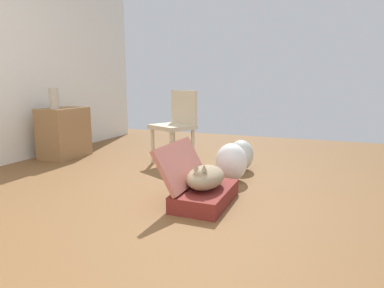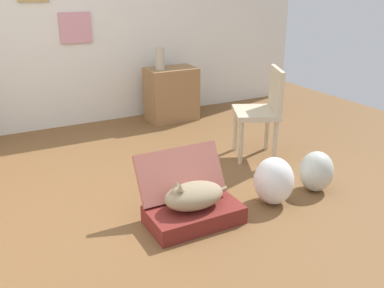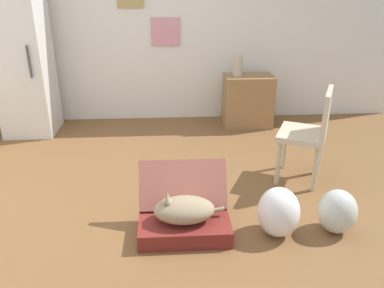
% 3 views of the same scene
% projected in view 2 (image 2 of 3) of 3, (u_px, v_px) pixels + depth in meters
% --- Properties ---
extents(ground_plane, '(7.68, 7.68, 0.00)m').
position_uv_depth(ground_plane, '(138.00, 204.00, 3.28)').
color(ground_plane, brown).
rests_on(ground_plane, ground).
extents(wall_back, '(6.40, 0.15, 2.60)m').
position_uv_depth(wall_back, '(59.00, 13.00, 4.68)').
color(wall_back, silver).
rests_on(wall_back, ground).
extents(suitcase_base, '(0.66, 0.38, 0.13)m').
position_uv_depth(suitcase_base, '(194.00, 215.00, 3.01)').
color(suitcase_base, maroon).
rests_on(suitcase_base, ground).
extents(suitcase_lid, '(0.66, 0.21, 0.35)m').
position_uv_depth(suitcase_lid, '(180.00, 173.00, 3.10)').
color(suitcase_lid, '#B26356').
rests_on(suitcase_lid, suitcase_base).
extents(cat, '(0.52, 0.28, 0.22)m').
position_uv_depth(cat, '(193.00, 195.00, 2.95)').
color(cat, '#998466').
rests_on(cat, suitcase_base).
extents(plastic_bag_white, '(0.30, 0.31, 0.38)m').
position_uv_depth(plastic_bag_white, '(274.00, 181.00, 3.24)').
color(plastic_bag_white, white).
rests_on(plastic_bag_white, ground).
extents(plastic_bag_clear, '(0.28, 0.27, 0.34)m').
position_uv_depth(plastic_bag_clear, '(316.00, 171.00, 3.45)').
color(plastic_bag_clear, silver).
rests_on(plastic_bag_clear, ground).
extents(side_table, '(0.60, 0.39, 0.65)m').
position_uv_depth(side_table, '(171.00, 94.00, 5.20)').
color(side_table, olive).
rests_on(side_table, ground).
extents(vase_tall, '(0.11, 0.11, 0.26)m').
position_uv_depth(vase_tall, '(160.00, 59.00, 4.95)').
color(vase_tall, '#B7AD99').
rests_on(vase_tall, side_table).
extents(chair, '(0.56, 0.58, 0.88)m').
position_uv_depth(chair, '(263.00, 109.00, 4.02)').
color(chair, beige).
rests_on(chair, ground).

